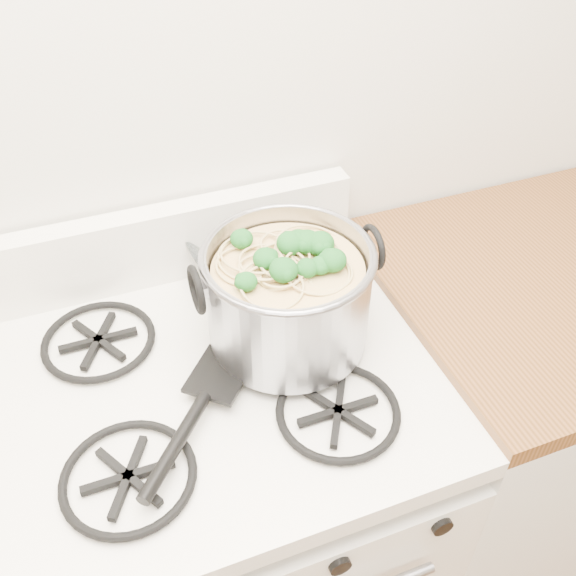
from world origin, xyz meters
The scene contains 5 objects.
gas_range centered at (0.00, 1.26, 0.44)m, with size 0.76×0.66×0.92m.
counter_right centered at (0.88, 1.26, 0.46)m, with size 1.00×0.65×0.92m.
stock_pot centered at (0.15, 1.30, 1.02)m, with size 0.32×0.29×0.20m.
spatula centered at (0.01, 1.25, 0.94)m, with size 0.29×0.31×0.02m, color black, non-canonical shape.
glass_bowl centered at (0.17, 1.50, 0.94)m, with size 0.11×0.11×0.03m, color white.
Camera 1 is at (-0.14, 0.54, 1.75)m, focal length 40.00 mm.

